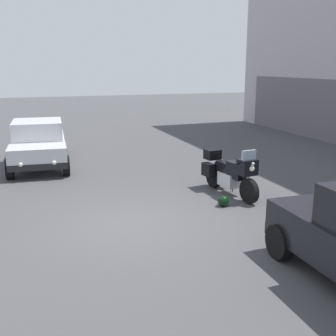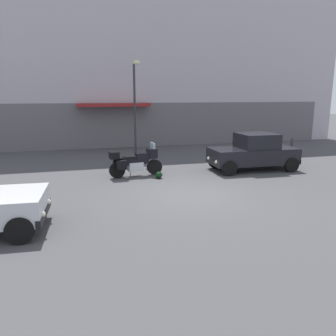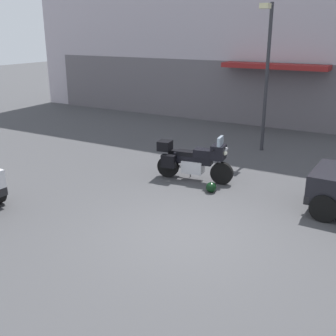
% 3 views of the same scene
% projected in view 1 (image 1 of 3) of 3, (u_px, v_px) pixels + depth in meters
% --- Properties ---
extents(ground_plane, '(80.00, 80.00, 0.00)m').
position_uv_depth(ground_plane, '(131.00, 225.00, 9.20)').
color(ground_plane, '#424244').
extents(motorcycle, '(2.26, 0.89, 1.36)m').
position_uv_depth(motorcycle, '(230.00, 172.00, 11.25)').
color(motorcycle, black).
rests_on(motorcycle, ground).
extents(helmet, '(0.28, 0.28, 0.28)m').
position_uv_depth(helmet, '(223.00, 201.00, 10.39)').
color(helmet, black).
rests_on(helmet, ground).
extents(car_sedan_far, '(4.66, 2.16, 1.56)m').
position_uv_depth(car_sedan_far, '(38.00, 143.00, 14.61)').
color(car_sedan_far, silver).
rests_on(car_sedan_far, ground).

